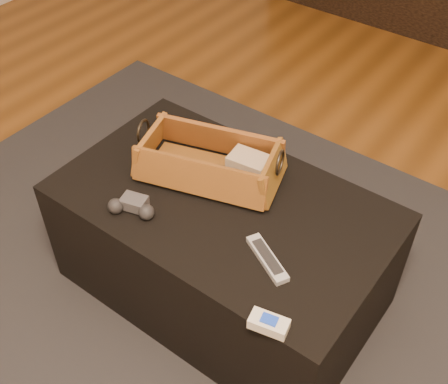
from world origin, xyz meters
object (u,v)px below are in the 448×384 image
Objects in this scene: game_controller at (132,207)px; cream_gadget at (269,324)px; silver_remote at (267,258)px; wicker_basket at (210,163)px; tv_remote at (201,170)px; ottoman at (223,247)px.

game_controller is 0.54m from cream_gadget.
game_controller reaches higher than cream_gadget.
game_controller is at bearing 170.49° from cream_gadget.
wicker_basket is at bearing 151.63° from silver_remote.
tv_remote is 2.25× the size of cream_gadget.
cream_gadget is (0.35, -0.28, 0.23)m from ottoman.
game_controller is at bearing -106.87° from wicker_basket.
wicker_basket reaches higher than ottoman.
tv_remote is 0.04m from wicker_basket.
ottoman is 0.35m from game_controller.
wicker_basket is 3.25× the size of game_controller.
game_controller is (-0.06, -0.24, -0.00)m from tv_remote.
ottoman is 4.33× the size of tv_remote.
wicker_basket is 0.38m from silver_remote.
game_controller is 1.44× the size of cream_gadget.
silver_remote is 1.66× the size of cream_gadget.
game_controller is at bearing -132.32° from ottoman.
game_controller is (-0.18, -0.20, 0.23)m from ottoman.
wicker_basket is 4.69× the size of cream_gadget.
ottoman is 2.07× the size of wicker_basket.
game_controller reaches higher than ottoman.
silver_remote is (0.33, -0.18, -0.04)m from wicker_basket.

